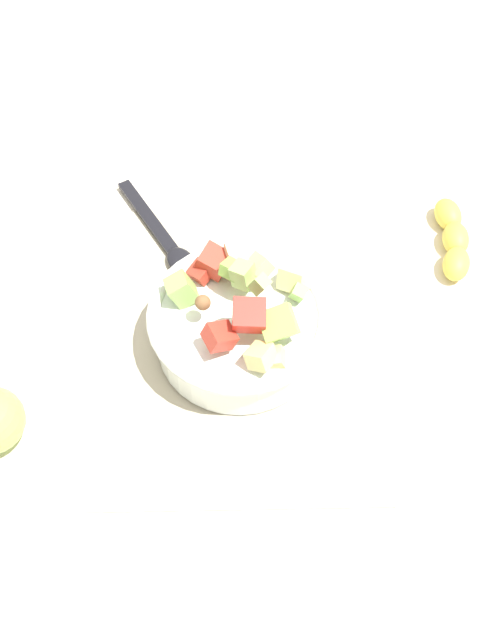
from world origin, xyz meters
The scene contains 5 objects.
ground_plane centered at (0.00, 0.00, 0.00)m, with size 2.40×2.40×0.00m, color silver.
placemat centered at (0.00, 0.00, 0.00)m, with size 0.45×0.35×0.01m, color #BCB299.
salad_bowl centered at (0.01, 0.01, 0.05)m, with size 0.22×0.22×0.12m.
serving_spoon centered at (-0.16, -0.09, 0.01)m, with size 0.20×0.13×0.01m.
banana_whole centered at (-0.15, 0.31, 0.02)m, with size 0.15×0.05×0.04m.
Camera 1 is at (0.50, -0.00, 0.75)m, focal length 39.09 mm.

